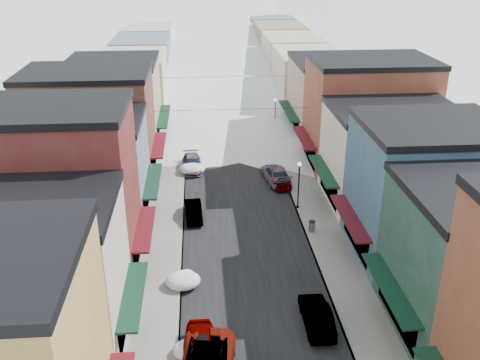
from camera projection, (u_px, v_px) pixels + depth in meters
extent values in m
cube|color=black|center=(223.00, 112.00, 76.31)|extent=(10.00, 160.00, 0.01)
cube|color=gray|center=(176.00, 112.00, 75.80)|extent=(3.20, 160.00, 0.15)
cube|color=gray|center=(269.00, 110.00, 76.76)|extent=(3.20, 160.00, 0.15)
cube|color=slate|center=(187.00, 112.00, 75.91)|extent=(0.10, 160.00, 0.15)
cube|color=slate|center=(258.00, 111.00, 76.65)|extent=(0.10, 160.00, 0.15)
cube|color=beige|center=(31.00, 281.00, 30.23)|extent=(10.00, 8.00, 9.00)
cube|color=black|center=(17.00, 206.00, 28.31)|extent=(10.20, 8.20, 0.50)
cube|color=#0D311F|center=(133.00, 295.00, 31.16)|extent=(1.20, 6.80, 0.15)
cube|color=maroon|center=(52.00, 196.00, 36.88)|extent=(11.00, 8.00, 12.00)
cube|color=black|center=(39.00, 109.00, 34.35)|extent=(11.20, 8.20, 0.50)
cube|color=#560E17|center=(144.00, 228.00, 38.45)|extent=(1.20, 6.80, 0.15)
cube|color=gray|center=(85.00, 172.00, 45.37)|extent=(10.00, 9.00, 8.50)
cube|color=black|center=(79.00, 121.00, 43.55)|extent=(10.20, 9.20, 0.50)
cube|color=#0D311F|center=(153.00, 181.00, 46.20)|extent=(1.20, 7.65, 0.15)
cube|color=brown|center=(91.00, 127.00, 53.10)|extent=(12.00, 9.00, 10.50)
cube|color=black|center=(84.00, 72.00, 50.88)|extent=(12.20, 9.20, 0.50)
cube|color=#560E17|center=(159.00, 145.00, 54.41)|extent=(1.20, 7.65, 0.15)
cube|color=tan|center=(115.00, 105.00, 62.49)|extent=(10.00, 11.00, 9.50)
cube|color=black|center=(111.00, 62.00, 60.47)|extent=(10.20, 11.20, 0.50)
cube|color=#0D311F|center=(164.00, 116.00, 63.53)|extent=(1.20, 9.35, 0.15)
cube|color=#0D311F|center=(390.00, 288.00, 31.81)|extent=(1.20, 7.65, 0.15)
cube|color=#325571|center=(426.00, 193.00, 39.69)|extent=(10.00, 9.00, 10.00)
cube|color=black|center=(436.00, 126.00, 37.57)|extent=(10.20, 9.20, 0.50)
cube|color=#560E17|center=(350.00, 217.00, 40.01)|extent=(1.20, 7.65, 0.15)
cube|color=beige|center=(390.00, 158.00, 48.24)|extent=(11.00, 9.00, 8.50)
cube|color=black|center=(396.00, 110.00, 46.42)|extent=(11.20, 9.20, 0.50)
cube|color=#0D311F|center=(323.00, 171.00, 48.22)|extent=(1.20, 7.65, 0.15)
cube|color=brown|center=(367.00, 115.00, 55.97)|extent=(12.00, 9.00, 11.00)
cube|color=black|center=(373.00, 60.00, 53.65)|extent=(12.20, 9.20, 0.50)
cube|color=#560E17|center=(304.00, 138.00, 56.42)|extent=(1.20, 7.65, 0.15)
cube|color=tan|center=(334.00, 100.00, 65.42)|extent=(10.00, 11.00, 9.00)
cube|color=black|center=(337.00, 61.00, 63.50)|extent=(10.20, 11.20, 0.50)
cube|color=#0D311F|center=(289.00, 111.00, 65.54)|extent=(1.20, 9.35, 0.15)
cube|color=gray|center=(134.00, 83.00, 75.61)|extent=(9.00, 13.00, 8.00)
cube|color=gray|center=(308.00, 79.00, 77.42)|extent=(9.00, 13.00, 8.00)
cube|color=gray|center=(142.00, 63.00, 88.37)|extent=(9.00, 13.00, 8.00)
cube|color=gray|center=(292.00, 60.00, 90.19)|extent=(9.00, 13.00, 8.00)
cube|color=gray|center=(149.00, 48.00, 101.14)|extent=(9.00, 13.00, 8.00)
cube|color=gray|center=(280.00, 46.00, 102.95)|extent=(9.00, 13.00, 8.00)
cube|color=gray|center=(154.00, 36.00, 113.90)|extent=(9.00, 13.00, 8.00)
cube|color=gray|center=(270.00, 35.00, 115.72)|extent=(9.00, 13.00, 8.00)
cylinder|color=black|center=(232.00, 109.00, 55.57)|extent=(16.40, 0.04, 0.04)
cylinder|color=black|center=(224.00, 77.00, 69.25)|extent=(16.40, 0.04, 0.04)
imported|color=#A5A9AE|center=(200.00, 348.00, 30.63)|extent=(1.86, 4.47, 1.51)
imported|color=black|center=(194.00, 211.00, 46.46)|extent=(1.63, 4.10, 1.33)
imported|color=#919599|center=(192.00, 163.00, 56.48)|extent=(2.30, 4.99, 1.41)
imported|color=black|center=(317.00, 316.00, 33.28)|extent=(1.60, 4.57, 1.50)
imported|color=gray|center=(279.00, 180.00, 52.68)|extent=(2.14, 4.18, 1.36)
imported|color=black|center=(276.00, 174.00, 53.73)|extent=(2.81, 5.70, 1.59)
imported|color=gray|center=(209.00, 124.00, 68.78)|extent=(1.75, 4.21, 1.42)
imported|color=silver|center=(233.00, 101.00, 78.98)|extent=(2.33, 4.95, 1.37)
cylinder|color=slate|center=(312.00, 227.00, 44.09)|extent=(0.52, 0.52, 0.89)
cylinder|color=black|center=(312.00, 222.00, 43.90)|extent=(0.56, 0.56, 0.06)
cylinder|color=black|center=(298.00, 207.00, 48.28)|extent=(0.31, 0.31, 0.10)
cylinder|color=black|center=(299.00, 187.00, 47.48)|extent=(0.12, 0.12, 4.07)
sphere|color=white|center=(300.00, 164.00, 46.59)|extent=(0.37, 0.37, 0.37)
cylinder|color=black|center=(275.00, 129.00, 68.57)|extent=(0.28, 0.28, 0.09)
cylinder|color=black|center=(275.00, 115.00, 67.83)|extent=(0.11, 0.11, 3.76)
sphere|color=white|center=(275.00, 100.00, 67.02)|extent=(0.34, 0.34, 0.34)
ellipsoid|color=white|center=(191.00, 350.00, 30.91)|extent=(2.13, 1.80, 0.90)
ellipsoid|color=white|center=(195.00, 339.00, 32.11)|extent=(0.91, 0.82, 0.46)
ellipsoid|color=white|center=(183.00, 281.00, 37.15)|extent=(2.44, 2.07, 1.03)
ellipsoid|color=white|center=(186.00, 274.00, 38.36)|extent=(1.04, 0.94, 0.52)
ellipsoid|color=white|center=(192.00, 169.00, 55.46)|extent=(2.68, 2.27, 1.14)
ellipsoid|color=white|center=(194.00, 167.00, 56.69)|extent=(1.15, 1.03, 0.57)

